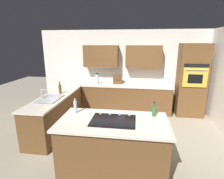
# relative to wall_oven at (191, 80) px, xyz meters

# --- Properties ---
(ground_plane) EXTENTS (14.00, 14.00, 0.00)m
(ground_plane) POSITION_rel_wall_oven_xyz_m (1.85, 1.72, -1.10)
(ground_plane) COLOR #9E937F
(wall_back) EXTENTS (6.00, 0.44, 2.60)m
(wall_back) POSITION_rel_wall_oven_xyz_m (1.92, -0.33, 0.32)
(wall_back) COLOR white
(wall_back) RESTS_ON ground
(lower_cabinets_back) EXTENTS (2.80, 0.60, 0.86)m
(lower_cabinets_back) POSITION_rel_wall_oven_xyz_m (1.95, -0.00, -0.67)
(lower_cabinets_back) COLOR brown
(lower_cabinets_back) RESTS_ON ground
(countertop_back) EXTENTS (2.84, 0.64, 0.04)m
(countertop_back) POSITION_rel_wall_oven_xyz_m (1.95, -0.00, -0.22)
(countertop_back) COLOR silver
(countertop_back) RESTS_ON lower_cabinets_back
(lower_cabinets_side) EXTENTS (0.60, 2.90, 0.86)m
(lower_cabinets_side) POSITION_rel_wall_oven_xyz_m (3.67, 1.17, -0.67)
(lower_cabinets_side) COLOR brown
(lower_cabinets_side) RESTS_ON ground
(countertop_side) EXTENTS (0.64, 2.94, 0.04)m
(countertop_side) POSITION_rel_wall_oven_xyz_m (3.67, 1.17, -0.22)
(countertop_side) COLOR silver
(countertop_side) RESTS_ON lower_cabinets_side
(island_base) EXTENTS (1.82, 0.94, 0.86)m
(island_base) POSITION_rel_wall_oven_xyz_m (2.02, 2.72, -0.67)
(island_base) COLOR brown
(island_base) RESTS_ON ground
(island_top) EXTENTS (1.90, 1.02, 0.04)m
(island_top) POSITION_rel_wall_oven_xyz_m (2.02, 2.72, -0.22)
(island_top) COLOR silver
(island_top) RESTS_ON island_base
(wall_oven) EXTENTS (0.80, 0.66, 2.19)m
(wall_oven) POSITION_rel_wall_oven_xyz_m (0.00, 0.00, 0.00)
(wall_oven) COLOR brown
(wall_oven) RESTS_ON ground
(sink_unit) EXTENTS (0.46, 0.70, 0.23)m
(sink_unit) POSITION_rel_wall_oven_xyz_m (3.68, 1.73, -0.18)
(sink_unit) COLOR #515456
(sink_unit) RESTS_ON countertop_side
(cooktop) EXTENTS (0.76, 0.56, 0.03)m
(cooktop) POSITION_rel_wall_oven_xyz_m (2.02, 2.72, -0.19)
(cooktop) COLOR black
(cooktop) RESTS_ON island_top
(blender) EXTENTS (0.15, 0.15, 0.36)m
(blender) POSITION_rel_wall_oven_xyz_m (2.90, 0.04, -0.04)
(blender) COLOR silver
(blender) RESTS_ON countertop_back
(spice_rack) EXTENTS (0.28, 0.11, 0.30)m
(spice_rack) POSITION_rel_wall_oven_xyz_m (2.25, -0.08, -0.05)
(spice_rack) COLOR brown
(spice_rack) RESTS_ON countertop_back
(dish_soap_bottle) EXTENTS (0.07, 0.07, 0.32)m
(dish_soap_bottle) POSITION_rel_wall_oven_xyz_m (3.62, 1.25, -0.07)
(dish_soap_bottle) COLOR brown
(dish_soap_bottle) RESTS_ON countertop_side
(oil_bottle) EXTENTS (0.06, 0.06, 0.32)m
(oil_bottle) POSITION_rel_wall_oven_xyz_m (2.78, 2.47, -0.07)
(oil_bottle) COLOR silver
(oil_bottle) RESTS_ON island_top
(second_bottle) EXTENTS (0.07, 0.07, 0.27)m
(second_bottle) POSITION_rel_wall_oven_xyz_m (1.31, 2.42, -0.09)
(second_bottle) COLOR #336B38
(second_bottle) RESTS_ON island_top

